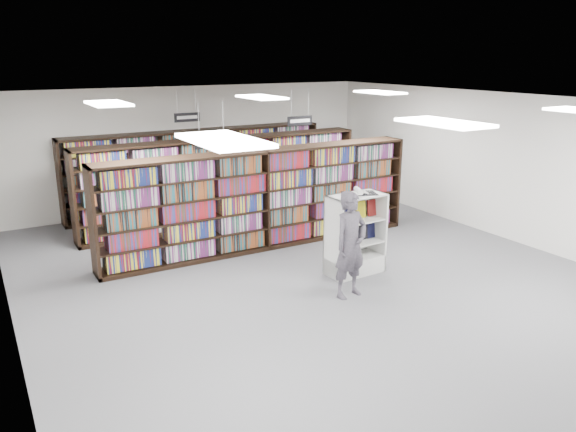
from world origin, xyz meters
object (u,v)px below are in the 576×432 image
endcap_display (354,247)px  shopper (351,245)px  bookshelf_row_near (263,199)px  open_book (359,192)px

endcap_display → shopper: size_ratio=0.83×
bookshelf_row_near → open_book: bearing=-67.6°
endcap_display → open_book: size_ratio=2.16×
bookshelf_row_near → shopper: size_ratio=3.82×
bookshelf_row_near → endcap_display: 2.36m
endcap_display → shopper: (-0.70, -0.84, 0.42)m
bookshelf_row_near → shopper: (0.11, -2.98, -0.13)m
open_book → shopper: size_ratio=0.38×
shopper → bookshelf_row_near: bearing=83.4°
bookshelf_row_near → endcap_display: bookshelf_row_near is taller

